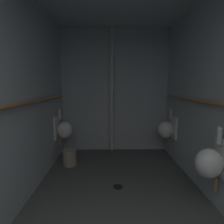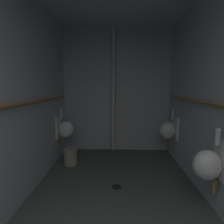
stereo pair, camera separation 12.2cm
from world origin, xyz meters
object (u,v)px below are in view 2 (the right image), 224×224
(standpipe_back_wall, at_px, (113,91))
(waste_bin, at_px, (71,157))
(floor_drain, at_px, (116,187))
(urinal_right_far, at_px, (169,130))
(urinal_left_mid, at_px, (65,129))
(urinal_right_mid, at_px, (209,164))

(standpipe_back_wall, distance_m, waste_bin, 1.61)
(floor_drain, bearing_deg, urinal_right_far, 44.68)
(standpipe_back_wall, height_order, floor_drain, standpipe_back_wall)
(urinal_right_far, relative_size, waste_bin, 2.58)
(urinal_left_mid, height_order, waste_bin, urinal_left_mid)
(standpipe_back_wall, relative_size, waste_bin, 9.05)
(urinal_right_mid, relative_size, urinal_right_far, 1.00)
(urinal_right_far, distance_m, waste_bin, 1.96)
(urinal_left_mid, height_order, standpipe_back_wall, standpipe_back_wall)
(standpipe_back_wall, xyz_separation_m, waste_bin, (-0.79, -0.73, -1.20))
(urinal_right_far, distance_m, floor_drain, 1.56)
(urinal_left_mid, height_order, floor_drain, urinal_left_mid)
(waste_bin, bearing_deg, standpipe_back_wall, 42.67)
(urinal_right_mid, height_order, waste_bin, urinal_right_mid)
(standpipe_back_wall, xyz_separation_m, floor_drain, (0.08, -1.47, -1.35))
(floor_drain, height_order, waste_bin, waste_bin)
(urinal_right_mid, height_order, urinal_right_far, same)
(urinal_right_far, relative_size, standpipe_back_wall, 0.28)
(standpipe_back_wall, bearing_deg, urinal_right_mid, -61.22)
(waste_bin, bearing_deg, urinal_right_mid, -33.92)
(urinal_right_mid, relative_size, floor_drain, 5.39)
(standpipe_back_wall, distance_m, floor_drain, 1.99)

